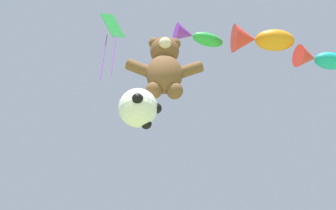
{
  "coord_description": "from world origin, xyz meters",
  "views": [
    {
      "loc": [
        0.53,
        -2.9,
        1.27
      ],
      "look_at": [
        0.89,
        5.36,
        7.74
      ],
      "focal_mm": 40.0,
      "sensor_mm": 36.0,
      "label": 1
    }
  ],
  "objects_px": {
    "fish_kite_teal": "(318,59)",
    "fish_kite_emerald": "(196,37)",
    "teddy_bear_kite": "(164,67)",
    "diamond_kite": "(112,30)",
    "soccer_ball_kite": "(139,108)",
    "fish_kite_tangerine": "(260,40)"
  },
  "relations": [
    {
      "from": "fish_kite_teal",
      "to": "soccer_ball_kite",
      "type": "bearing_deg",
      "value": -162.56
    },
    {
      "from": "fish_kite_teal",
      "to": "diamond_kite",
      "type": "distance_m",
      "value": 7.55
    },
    {
      "from": "teddy_bear_kite",
      "to": "diamond_kite",
      "type": "relative_size",
      "value": 0.69
    },
    {
      "from": "fish_kite_emerald",
      "to": "fish_kite_teal",
      "type": "height_order",
      "value": "fish_kite_emerald"
    },
    {
      "from": "fish_kite_teal",
      "to": "diamond_kite",
      "type": "height_order",
      "value": "diamond_kite"
    },
    {
      "from": "fish_kite_tangerine",
      "to": "diamond_kite",
      "type": "relative_size",
      "value": 0.68
    },
    {
      "from": "fish_kite_emerald",
      "to": "diamond_kite",
      "type": "distance_m",
      "value": 3.01
    },
    {
      "from": "fish_kite_emerald",
      "to": "diamond_kite",
      "type": "xyz_separation_m",
      "value": [
        -3.01,
        -0.07,
        0.1
      ]
    },
    {
      "from": "soccer_ball_kite",
      "to": "fish_kite_tangerine",
      "type": "relative_size",
      "value": 0.49
    },
    {
      "from": "teddy_bear_kite",
      "to": "diamond_kite",
      "type": "xyz_separation_m",
      "value": [
        -1.84,
        1.2,
        2.86
      ]
    },
    {
      "from": "teddy_bear_kite",
      "to": "soccer_ball_kite",
      "type": "relative_size",
      "value": 2.07
    },
    {
      "from": "fish_kite_tangerine",
      "to": "diamond_kite",
      "type": "xyz_separation_m",
      "value": [
        -5.28,
        -0.0,
        0.22
      ]
    },
    {
      "from": "teddy_bear_kite",
      "to": "fish_kite_teal",
      "type": "relative_size",
      "value": 1.15
    },
    {
      "from": "soccer_ball_kite",
      "to": "fish_kite_emerald",
      "type": "relative_size",
      "value": 0.58
    },
    {
      "from": "soccer_ball_kite",
      "to": "fish_kite_tangerine",
      "type": "bearing_deg",
      "value": 19.79
    },
    {
      "from": "soccer_ball_kite",
      "to": "fish_kite_tangerine",
      "type": "distance_m",
      "value": 6.16
    },
    {
      "from": "teddy_bear_kite",
      "to": "fish_kite_teal",
      "type": "bearing_deg",
      "value": 16.82
    },
    {
      "from": "teddy_bear_kite",
      "to": "fish_kite_emerald",
      "type": "relative_size",
      "value": 1.19
    },
    {
      "from": "soccer_ball_kite",
      "to": "diamond_kite",
      "type": "height_order",
      "value": "diamond_kite"
    },
    {
      "from": "fish_kite_teal",
      "to": "fish_kite_emerald",
      "type": "bearing_deg",
      "value": -174.36
    },
    {
      "from": "teddy_bear_kite",
      "to": "diamond_kite",
      "type": "height_order",
      "value": "diamond_kite"
    },
    {
      "from": "soccer_ball_kite",
      "to": "fish_kite_tangerine",
      "type": "xyz_separation_m",
      "value": [
        4.09,
        1.47,
        4.36
      ]
    }
  ]
}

